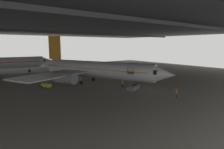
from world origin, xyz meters
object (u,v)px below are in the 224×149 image
Objects in this scene: baggage_tug at (46,85)px; crew_worker_near_nose at (177,93)px; crew_worker_by_stairs at (122,83)px; boarding_stairs at (133,85)px; traffic_cone_orange at (174,90)px; airplane_main at (95,69)px.

crew_worker_near_nose is at bearing -54.72° from baggage_tug.
crew_worker_near_nose is 0.68× the size of baggage_tug.
crew_worker_by_stairs reaches higher than baggage_tug.
crew_worker_by_stairs is at bearing 116.63° from boarding_stairs.
boarding_stairs reaches higher than crew_worker_near_nose.
baggage_tug is (-13.20, 10.16, -0.44)m from crew_worker_by_stairs.
crew_worker_near_nose is 5.19m from traffic_cone_orange.
boarding_stairs reaches higher than crew_worker_by_stairs.
airplane_main is 18.67m from traffic_cone_orange.
airplane_main reaches higher than boarding_stairs.
crew_worker_near_nose is 12.18m from crew_worker_by_stairs.
crew_worker_near_nose is (1.31, -9.70, 0.20)m from boarding_stairs.
boarding_stairs is 7.84× the size of traffic_cone_orange.
airplane_main is at bearing 109.71° from boarding_stairs.
boarding_stairs is 1.95× the size of baggage_tug.
boarding_stairs reaches higher than baggage_tug.
airplane_main reaches higher than traffic_cone_orange.
baggage_tug is (-19.59, 18.79, 0.23)m from traffic_cone_orange.
airplane_main is 59.42× the size of traffic_cone_orange.
baggage_tug reaches higher than traffic_cone_orange.
boarding_stairs is 9.79m from crew_worker_near_nose.
crew_worker_by_stairs is at bearing 126.48° from traffic_cone_orange.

